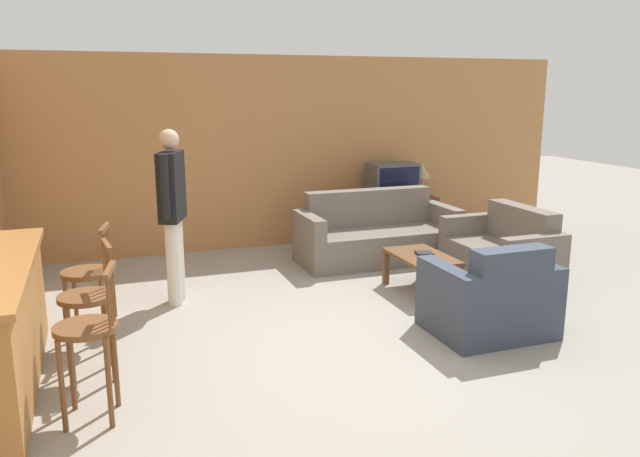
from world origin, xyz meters
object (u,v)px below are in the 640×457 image
object	(u,v)px
coffee_table	(422,261)
book_on_table	(424,253)
bar_chair_far	(89,281)
bar_chair_near	(89,338)
bar_chair_mid	(89,306)
tv	(392,180)
couch_far	(376,236)
tv_unit	(391,220)
loveseat_right	(503,253)
armchair_near	(491,301)
person_by_window	(172,207)
table_lamp	(422,171)

from	to	relation	value
coffee_table	book_on_table	bearing A→B (deg)	19.60
bar_chair_far	bar_chair_near	bearing A→B (deg)	-90.00
book_on_table	bar_chair_near	bearing A→B (deg)	-154.47
bar_chair_mid	coffee_table	size ratio (longest dim) A/B	1.19
tv	couch_far	bearing A→B (deg)	-127.53
bar_chair_mid	tv_unit	world-z (taller)	bar_chair_mid
loveseat_right	couch_far	bearing A→B (deg)	129.26
couch_far	tv_unit	bearing A→B (deg)	52.58
armchair_near	book_on_table	bearing A→B (deg)	88.91
bar_chair_mid	person_by_window	distance (m)	1.78
bar_chair_near	tv_unit	xyz separation A→B (m)	(4.06, 3.77, -0.25)
couch_far	book_on_table	xyz separation A→B (m)	(-0.06, -1.35, 0.12)
coffee_table	tv	xyz separation A→B (m)	(0.71, 2.16, 0.55)
loveseat_right	book_on_table	bearing A→B (deg)	-174.83
bar_chair_far	table_lamp	bearing A→B (deg)	28.45
coffee_table	tv_unit	world-z (taller)	tv_unit
armchair_near	table_lamp	world-z (taller)	table_lamp
bar_chair_near	book_on_table	world-z (taller)	bar_chair_near
tv	table_lamp	distance (m)	0.47
bar_chair_near	bar_chair_mid	xyz separation A→B (m)	(0.00, 0.65, 0.00)
tv_unit	person_by_window	world-z (taller)	person_by_window
bar_chair_far	person_by_window	xyz separation A→B (m)	(0.82, 0.86, 0.43)
armchair_near	bar_chair_mid	bearing A→B (deg)	174.98
bar_chair_mid	armchair_near	bearing A→B (deg)	-5.02
bar_chair_far	coffee_table	distance (m)	3.37
bar_chair_far	book_on_table	size ratio (longest dim) A/B	5.21
bar_chair_mid	tv_unit	xyz separation A→B (m)	(4.06, 3.12, -0.25)
couch_far	coffee_table	size ratio (longest dim) A/B	2.31
table_lamp	couch_far	bearing A→B (deg)	-143.31
coffee_table	bar_chair_near	bearing A→B (deg)	-154.41
armchair_near	person_by_window	xyz separation A→B (m)	(-2.54, 1.82, 0.69)
bar_chair_far	loveseat_right	size ratio (longest dim) A/B	0.76
book_on_table	loveseat_right	bearing A→B (deg)	5.17
tv_unit	book_on_table	size ratio (longest dim) A/B	6.16
tv	person_by_window	world-z (taller)	person_by_window
bar_chair_mid	couch_far	world-z (taller)	bar_chair_mid
bar_chair_near	loveseat_right	size ratio (longest dim) A/B	0.76
bar_chair_far	coffee_table	size ratio (longest dim) A/B	1.19
bar_chair_far	loveseat_right	bearing A→B (deg)	5.08
couch_far	person_by_window	xyz separation A→B (m)	(-2.62, -0.79, 0.69)
coffee_table	loveseat_right	bearing A→B (deg)	5.63
bar_chair_far	book_on_table	bearing A→B (deg)	5.05
book_on_table	table_lamp	distance (m)	2.50
person_by_window	coffee_table	bearing A→B (deg)	-12.71
armchair_near	table_lamp	xyz separation A→B (m)	(1.16, 3.41, 0.69)
coffee_table	bar_chair_far	bearing A→B (deg)	-175.10
couch_far	loveseat_right	size ratio (longest dim) A/B	1.47
bar_chair_near	coffee_table	distance (m)	3.72
bar_chair_far	tv_unit	size ratio (longest dim) A/B	0.85
bar_chair_mid	coffee_table	distance (m)	3.49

